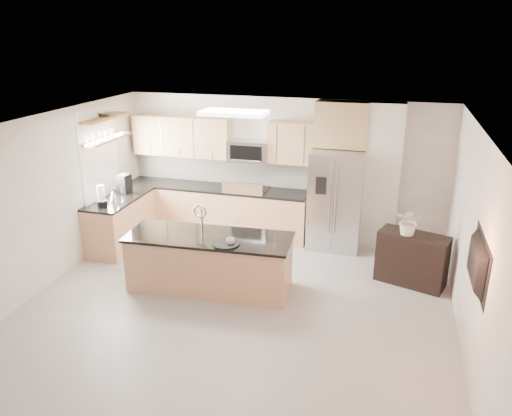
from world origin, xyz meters
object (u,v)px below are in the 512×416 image
(flower_vase, at_px, (411,214))
(credenza, at_px, (412,259))
(blender, at_px, (102,198))
(television, at_px, (472,262))
(kettle, at_px, (113,196))
(coffee_maker, at_px, (124,184))
(microwave, at_px, (249,151))
(refrigerator, at_px, (336,200))
(island, at_px, (210,262))
(range, at_px, (247,212))
(cup, at_px, (231,241))
(platter, at_px, (226,244))
(bowl, at_px, (106,114))

(flower_vase, bearing_deg, credenza, 28.80)
(credenza, xyz_separation_m, blender, (-5.07, -0.43, 0.67))
(flower_vase, bearing_deg, television, -72.38)
(credenza, bearing_deg, flower_vase, -133.31)
(kettle, relative_size, television, 0.23)
(coffee_maker, bearing_deg, flower_vase, -4.62)
(credenza, xyz_separation_m, television, (0.51, -1.97, 0.94))
(microwave, xyz_separation_m, refrigerator, (1.66, -0.17, -0.74))
(microwave, xyz_separation_m, island, (0.04, -2.25, -1.20))
(range, bearing_deg, coffee_maker, -159.13)
(range, bearing_deg, cup, -79.02)
(cup, height_order, platter, cup)
(island, height_order, blender, blender)
(microwave, bearing_deg, flower_vase, -24.57)
(credenza, distance_m, coffee_maker, 5.15)
(refrigerator, bearing_deg, bowl, -167.56)
(coffee_maker, bearing_deg, television, -22.50)
(range, height_order, television, television)
(credenza, bearing_deg, platter, -137.53)
(refrigerator, distance_m, island, 2.67)
(range, distance_m, television, 4.78)
(range, height_order, microwave, microwave)
(kettle, bearing_deg, range, 32.77)
(cup, bearing_deg, microwave, 100.44)
(credenza, height_order, coffee_maker, coffee_maker)
(cup, bearing_deg, flower_vase, 24.65)
(refrigerator, relative_size, bowl, 5.50)
(credenza, height_order, blender, blender)
(kettle, bearing_deg, blender, -100.17)
(range, xyz_separation_m, microwave, (0.00, 0.12, 1.16))
(refrigerator, height_order, platter, refrigerator)
(coffee_maker, bearing_deg, kettle, -82.11)
(flower_vase, bearing_deg, range, 157.49)
(cup, relative_size, platter, 0.31)
(island, relative_size, television, 2.34)
(coffee_maker, relative_size, flower_vase, 0.52)
(range, bearing_deg, bowl, -158.00)
(refrigerator, height_order, blender, refrigerator)
(refrigerator, bearing_deg, microwave, 174.14)
(island, bearing_deg, credenza, 14.87)
(cup, xyz_separation_m, platter, (-0.06, -0.02, -0.04))
(refrigerator, distance_m, platter, 2.63)
(range, relative_size, platter, 2.84)
(island, height_order, platter, island)
(television, bearing_deg, blender, 74.60)
(television, bearing_deg, platter, 76.01)
(blender, bearing_deg, credenza, 4.87)
(island, distance_m, bowl, 3.24)
(microwave, relative_size, television, 0.71)
(island, distance_m, credenza, 3.11)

